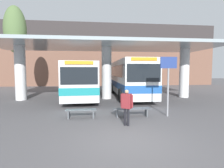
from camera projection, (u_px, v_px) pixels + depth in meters
name	position (u px, v px, depth m)	size (l,w,h in m)	color
ground_plane	(129.00, 141.00, 6.06)	(100.00, 100.00, 0.00)	#565456
townhouse_backdrop	(100.00, 49.00, 28.91)	(40.00, 0.58, 10.38)	brown
station_canopy	(107.00, 52.00, 15.20)	(19.42, 6.81, 4.76)	silver
transit_bus_left_bay	(81.00, 78.00, 16.34)	(3.14, 10.89, 3.09)	silver
transit_bus_center_bay	(129.00, 77.00, 16.67)	(2.85, 10.30, 3.36)	white
waiting_bench_near_pillar	(81.00, 112.00, 8.94)	(1.56, 0.44, 0.46)	#4C5156
waiting_bench_mid_platform	(132.00, 110.00, 9.23)	(1.99, 0.44, 0.46)	#4C5156
info_sign_platform	(168.00, 74.00, 9.24)	(0.90, 0.09, 3.17)	gray
pedestrian_waiting	(127.00, 104.00, 7.68)	(0.54, 0.43, 1.61)	black
poplar_tree_behind_left	(15.00, 31.00, 18.47)	(2.25, 2.25, 9.31)	#473A2B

